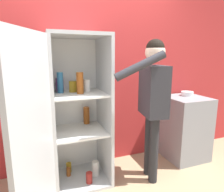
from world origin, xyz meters
TOP-DOWN VIEW (x-y plane):
  - wall_back at (0.00, 0.98)m, footprint 7.00×0.06m
  - refrigerator at (-0.33, 0.54)m, footprint 0.98×1.19m
  - person at (0.59, 0.35)m, footprint 0.70×0.54m
  - counter at (1.34, 0.64)m, footprint 0.56×0.58m
  - bowl at (1.41, 0.72)m, footprint 0.18×0.18m

SIDE VIEW (x-z plane):
  - counter at x=1.34m, z-range 0.00..0.91m
  - refrigerator at x=-0.33m, z-range 0.00..1.72m
  - bowl at x=1.41m, z-range 0.91..0.98m
  - person at x=0.59m, z-range 0.24..1.91m
  - wall_back at x=0.00m, z-range 0.00..2.55m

